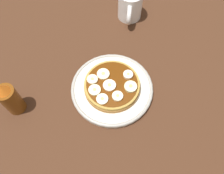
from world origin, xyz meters
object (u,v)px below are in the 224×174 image
Objects in this scene: banana_slice_2 at (95,90)px; syrup_bottle at (10,99)px; plate at (112,89)px; banana_slice_0 at (109,86)px; banana_slice_4 at (128,75)px; banana_slice_7 at (92,80)px; pancake_stack at (113,85)px; banana_slice_6 at (118,96)px; banana_slice_5 at (131,87)px; banana_slice_1 at (103,74)px; coffee_mug at (130,5)px; banana_slice_3 at (102,99)px.

syrup_bottle is (5.23, -20.40, 1.42)cm from banana_slice_2.
banana_slice_0 is at bearing -35.20° from plate.
banana_slice_2 reaches higher than plate.
banana_slice_4 reaches higher than banana_slice_7.
pancake_stack is 5.79× the size of banana_slice_4.
banana_slice_5 is at bearing 134.18° from banana_slice_6.
banana_slice_0 is 3.90cm from banana_slice_1.
banana_slice_0 is 1.00× the size of banana_slice_1.
banana_slice_5 is (3.16, 7.60, 0.11)cm from banana_slice_1.
banana_slice_6 is at bearing 78.96° from banana_slice_2.
coffee_mug is at bearing 178.20° from banana_slice_6.
coffee_mug is (-25.87, 5.47, 0.67)cm from banana_slice_1.
banana_slice_3 is at bearing 97.19° from syrup_bottle.
syrup_bottle reaches higher than banana_slice_7.
banana_slice_2 is at bearing -65.21° from banana_slice_0.
pancake_stack is 4.79× the size of banana_slice_2.
plate is 7.92× the size of banana_slice_6.
coffee_mug is (-27.84, 8.12, 0.63)cm from banana_slice_7.
coffee_mug reaches higher than banana_slice_7.
banana_slice_0 is 1.29× the size of banana_slice_4.
banana_slice_5 is 30.51cm from syrup_bottle.
banana_slice_7 is at bearing -96.59° from banana_slice_5.
banana_slice_0 and banana_slice_6 have the same top height.
banana_slice_0 is 29.39cm from coffee_mug.
banana_slice_3 is at bearing -8.23° from coffee_mug.
banana_slice_0 is 4.08cm from banana_slice_2.
plate is at bearing -154.08° from banana_slice_6.
banana_slice_1 is 24.36cm from syrup_bottle.
banana_slice_4 is 0.22× the size of syrup_bottle.
banana_slice_1 is 6.70cm from banana_slice_4.
banana_slice_5 is at bearing 101.41° from banana_slice_2.
banana_slice_6 is 0.98× the size of banana_slice_7.
coffee_mug is at bearing 173.33° from banana_slice_0.
syrup_bottle is (10.26, -22.05, 1.40)cm from banana_slice_1.
plate is at bearing -73.29° from pancake_stack.
banana_slice_3 is 0.25× the size of syrup_bottle.
banana_slice_1 is at bearing -86.46° from banana_slice_4.
banana_slice_6 reaches higher than pancake_stack.
syrup_bottle is at bearing -65.05° from banana_slice_1.
banana_slice_6 is at bearing 35.62° from banana_slice_1.
coffee_mug reaches higher than banana_slice_4.
coffee_mug is (-29.18, 3.41, 0.64)cm from banana_slice_0.
banana_slice_1 is at bearing -133.27° from plate.
banana_slice_1 is 1.06× the size of banana_slice_2.
banana_slice_7 is at bearing -94.27° from pancake_stack.
coffee_mug is 0.92× the size of syrup_bottle.
banana_slice_3 is at bearing 44.18° from banana_slice_2.
banana_slice_7 is (2.39, -9.34, -0.09)cm from banana_slice_4.
banana_slice_7 is 21.13cm from syrup_bottle.
banana_slice_7 reaches higher than banana_slice_2.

